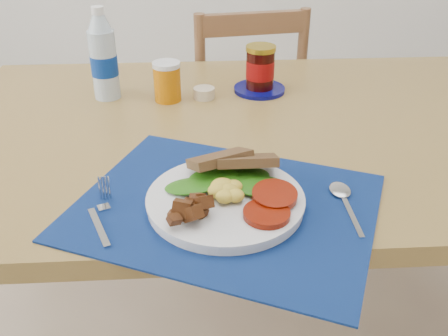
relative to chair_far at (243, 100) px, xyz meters
name	(u,v)px	position (x,y,z in m)	size (l,w,h in m)	color
table	(252,156)	(-0.04, -0.63, 0.12)	(1.40, 0.90, 0.75)	brown
chair_far	(243,100)	(0.00, 0.00, 0.00)	(0.45, 0.43, 1.07)	brown
placemat	(225,206)	(-0.12, -0.95, 0.20)	(0.49, 0.39, 0.00)	black
breakfast_plate	(222,198)	(-0.13, -0.96, 0.22)	(0.26, 0.26, 0.06)	silver
fork	(102,214)	(-0.33, -0.97, 0.21)	(0.05, 0.15, 0.00)	#B2B5BA
spoon	(344,199)	(0.08, -0.95, 0.21)	(0.04, 0.16, 0.00)	#B2B5BA
water_bottle	(104,59)	(-0.39, -0.45, 0.30)	(0.07, 0.07, 0.23)	#ADBFCC
juice_glass	(167,83)	(-0.24, -0.47, 0.25)	(0.07, 0.07, 0.09)	#BD6505
ramekin	(204,93)	(-0.15, -0.47, 0.22)	(0.05, 0.05, 0.03)	beige
jam_on_saucer	(260,72)	(0.00, -0.43, 0.26)	(0.13, 0.13, 0.12)	#050859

